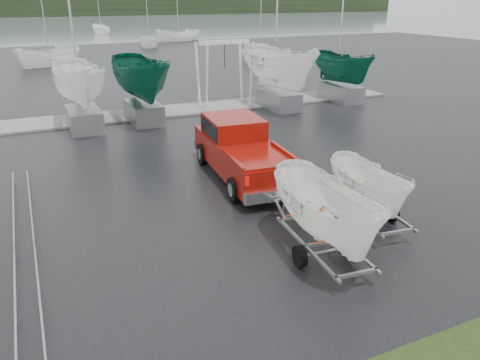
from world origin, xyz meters
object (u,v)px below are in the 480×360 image
trailer_parked (373,151)px  boat_hoist (224,64)px  pickup_truck (240,147)px  trailer_hitched (330,160)px

trailer_parked → boat_hoist: 17.34m
pickup_truck → trailer_parked: trailer_parked is taller
pickup_truck → boat_hoist: (4.28, 11.64, 1.54)m
pickup_truck → trailer_hitched: trailer_hitched is taller
boat_hoist → pickup_truck: bearing=-110.2°
trailer_hitched → trailer_parked: (2.44, 1.24, -0.46)m
pickup_truck → boat_hoist: size_ratio=1.62×
trailer_hitched → boat_hoist: (4.90, 18.39, -0.14)m
pickup_truck → trailer_parked: 5.94m
trailer_hitched → boat_hoist: size_ratio=1.26×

